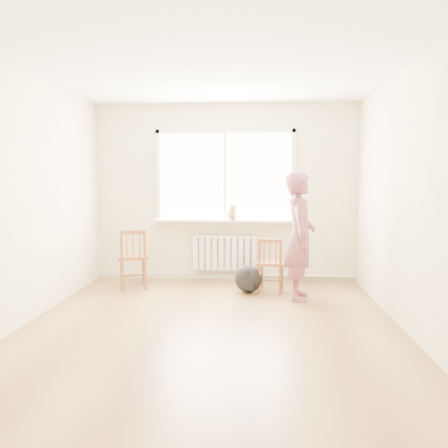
% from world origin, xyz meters
% --- Properties ---
extents(floor, '(4.50, 4.50, 0.00)m').
position_xyz_m(floor, '(0.00, 0.00, 0.00)').
color(floor, olive).
rests_on(floor, ground).
extents(ceiling, '(4.50, 4.50, 0.00)m').
position_xyz_m(ceiling, '(0.00, 0.00, 2.70)').
color(ceiling, white).
rests_on(ceiling, back_wall).
extents(back_wall, '(4.00, 0.01, 2.70)m').
position_xyz_m(back_wall, '(0.00, 2.25, 1.35)').
color(back_wall, '#F1E7C1').
rests_on(back_wall, ground).
extents(window, '(2.12, 0.05, 1.42)m').
position_xyz_m(window, '(0.00, 2.22, 1.66)').
color(window, white).
rests_on(window, back_wall).
extents(windowsill, '(2.15, 0.22, 0.04)m').
position_xyz_m(windowsill, '(0.00, 2.14, 0.93)').
color(windowsill, white).
rests_on(windowsill, back_wall).
extents(radiator, '(1.00, 0.12, 0.55)m').
position_xyz_m(radiator, '(0.00, 2.16, 0.44)').
color(radiator, white).
rests_on(radiator, back_wall).
extents(heating_pipe, '(1.40, 0.04, 0.04)m').
position_xyz_m(heating_pipe, '(1.25, 2.19, 0.08)').
color(heating_pipe, silver).
rests_on(heating_pipe, back_wall).
extents(baseboard, '(4.00, 0.03, 0.08)m').
position_xyz_m(baseboard, '(0.00, 2.23, 0.04)').
color(baseboard, beige).
rests_on(baseboard, ground).
extents(chair_left, '(0.53, 0.51, 0.85)m').
position_xyz_m(chair_left, '(-1.27, 1.57, 0.43)').
color(chair_left, brown).
rests_on(chair_left, floor).
extents(chair_right, '(0.42, 0.41, 0.76)m').
position_xyz_m(chair_right, '(0.68, 1.49, 0.38)').
color(chair_right, brown).
rests_on(chair_right, floor).
extents(person, '(0.44, 0.63, 1.64)m').
position_xyz_m(person, '(1.03, 1.18, 0.82)').
color(person, '#C4415C').
rests_on(person, floor).
extents(cat, '(0.21, 0.39, 0.26)m').
position_xyz_m(cat, '(0.12, 2.05, 1.06)').
color(cat, '#CBB78A').
rests_on(cat, windowsill).
extents(backpack, '(0.43, 0.36, 0.37)m').
position_xyz_m(backpack, '(0.38, 1.45, 0.19)').
color(backpack, black).
rests_on(backpack, floor).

